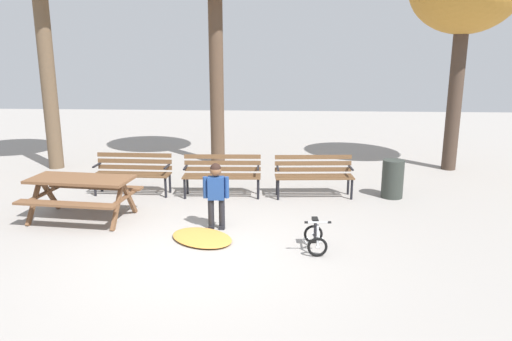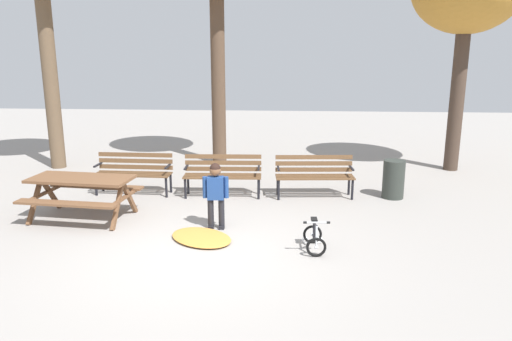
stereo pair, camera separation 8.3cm
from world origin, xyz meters
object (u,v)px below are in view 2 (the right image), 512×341
object	(u,v)px
park_bench_far_left	(134,170)
child_standing	(216,190)
kids_bicycle	(314,237)
trash_bin	(394,179)
picnic_table	(82,187)
park_bench_right	(314,172)
park_bench_left	(223,172)

from	to	relation	value
park_bench_far_left	child_standing	distance (m)	2.86
kids_bicycle	trash_bin	distance (m)	3.34
trash_bin	picnic_table	bearing A→B (deg)	-163.73
picnic_table	park_bench_right	size ratio (longest dim) A/B	1.18
park_bench_left	trash_bin	size ratio (longest dim) A/B	2.06
picnic_table	trash_bin	xyz separation A→B (m)	(5.83, 1.70, -0.20)
picnic_table	park_bench_left	world-z (taller)	park_bench_left
picnic_table	park_bench_far_left	distance (m)	1.71
park_bench_right	park_bench_far_left	bearing A→B (deg)	-179.53
trash_bin	park_bench_right	bearing A→B (deg)	-179.42
park_bench_far_left	picnic_table	bearing A→B (deg)	-104.36
park_bench_right	kids_bicycle	distance (m)	2.85
child_standing	kids_bicycle	world-z (taller)	child_standing
picnic_table	kids_bicycle	distance (m)	4.27
park_bench_far_left	park_bench_left	world-z (taller)	same
park_bench_far_left	kids_bicycle	bearing A→B (deg)	-37.35
picnic_table	park_bench_far_left	bearing A→B (deg)	75.64
park_bench_left	kids_bicycle	bearing A→B (deg)	-57.23
park_bench_far_left	park_bench_left	distance (m)	1.89
picnic_table	trash_bin	world-z (taller)	trash_bin
park_bench_left	child_standing	world-z (taller)	child_standing
park_bench_right	child_standing	bearing A→B (deg)	-130.69
park_bench_right	trash_bin	distance (m)	1.62
picnic_table	kids_bicycle	size ratio (longest dim) A/B	3.33
trash_bin	kids_bicycle	bearing A→B (deg)	-121.39
park_bench_right	kids_bicycle	world-z (taller)	park_bench_right
park_bench_right	park_bench_left	bearing A→B (deg)	-177.86
park_bench_right	child_standing	world-z (taller)	child_standing
park_bench_far_left	park_bench_right	world-z (taller)	same
park_bench_left	child_standing	distance (m)	1.97
picnic_table	trash_bin	bearing A→B (deg)	16.27
park_bench_far_left	kids_bicycle	distance (m)	4.63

